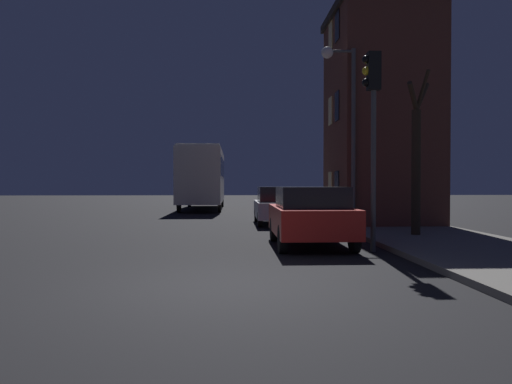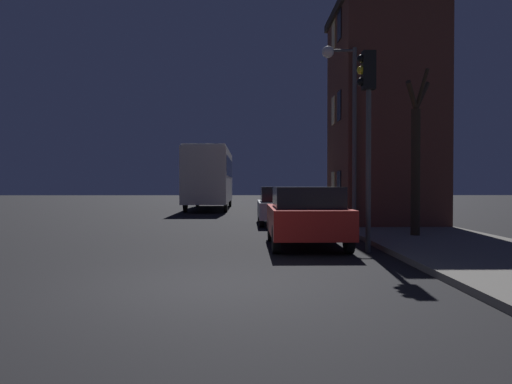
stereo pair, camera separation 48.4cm
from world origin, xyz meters
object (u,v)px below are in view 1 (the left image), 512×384
Objects in this scene: car_mid_lane at (278,205)px; streetlamp at (344,106)px; bus at (203,174)px; traffic_light at (372,110)px; car_near_lane at (311,215)px; bare_tree at (416,159)px.

streetlamp is at bearing -54.79° from car_mid_lane.
car_mid_lane is (-1.99, 2.82, -3.50)m from streetlamp.
bus reaches higher than car_mid_lane.
traffic_light is 0.46× the size of bus.
car_mid_lane is (-0.22, 6.95, -0.05)m from car_near_lane.
streetlamp is 0.60× the size of bus.
streetlamp is 3.55m from bare_tree.
streetlamp is 1.31× the size of bare_tree.
car_mid_lane is at bearing -72.67° from bus.
streetlamp reaches higher than bare_tree.
bus is at bearing 112.89° from bare_tree.
traffic_light reaches higher than bus.
bare_tree is 1.23× the size of car_near_lane.
car_near_lane is (3.87, -18.67, -1.41)m from bus.
bus is (-5.18, 19.66, -1.15)m from traffic_light.
bare_tree is (1.56, -2.54, -1.93)m from streetlamp.
traffic_light is 8.49m from car_mid_lane.
streetlamp reaches higher than car_mid_lane.
bare_tree reaches higher than car_near_lane.
streetlamp is 4.92m from car_mid_lane.
bus is 19.12m from car_near_lane.
bare_tree is at bearing 25.50° from car_near_lane.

